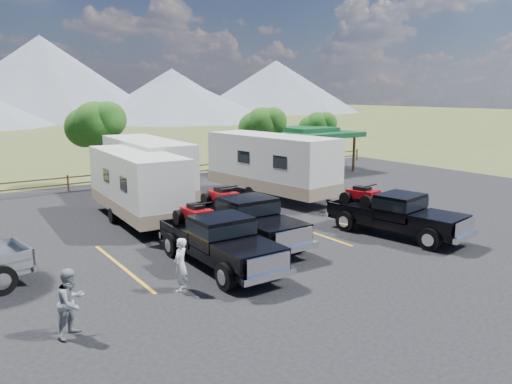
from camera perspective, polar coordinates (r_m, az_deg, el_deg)
ground at (r=17.16m, az=9.27°, el=-8.45°), size 320.00×320.00×0.00m
asphalt_lot at (r=19.30m, az=3.07°, el=-6.00°), size 44.00×34.00×0.04m
stall_lines at (r=20.06m, az=1.32°, el=-5.24°), size 12.12×5.50×0.01m
tree_ne_a at (r=35.11m, az=0.73°, el=7.60°), size 3.11×2.92×4.76m
tree_ne_b at (r=39.65m, az=7.03°, el=7.44°), size 2.77×2.59×4.27m
tree_north at (r=32.00m, az=-17.88°, el=7.33°), size 3.46×3.24×5.25m
rail_fence at (r=33.27m, az=-10.64°, el=2.21°), size 36.12×0.12×1.00m
pavilion at (r=37.62m, az=5.78°, el=6.73°), size 6.20×6.20×3.22m
rig_left at (r=16.73m, az=-4.37°, el=-5.34°), size 2.09×5.83×1.94m
rig_center at (r=19.18m, az=-1.33°, el=-2.99°), size 2.17×6.11×2.04m
rig_right at (r=20.97m, az=15.53°, el=-2.31°), size 2.84×6.03×1.93m
trailer_left at (r=22.88m, az=-13.40°, el=0.75°), size 2.72×9.06×3.14m
trailer_center at (r=26.68m, az=-12.34°, el=2.48°), size 2.91×9.59×3.32m
trailer_right at (r=27.16m, az=1.73°, el=3.05°), size 3.54×10.03×3.47m
person_a at (r=14.82m, az=-8.63°, el=-8.22°), size 0.70×0.66×1.60m
person_b at (r=12.87m, az=-20.36°, el=-11.73°), size 1.03×0.99×1.68m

